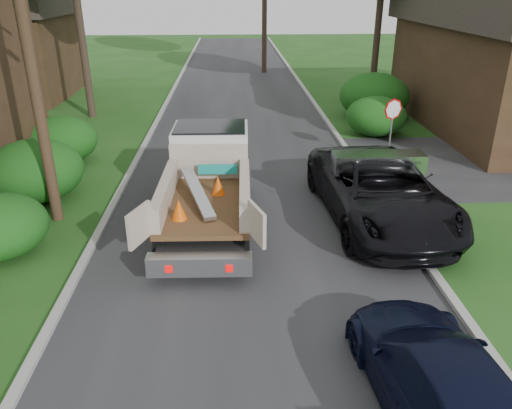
{
  "coord_description": "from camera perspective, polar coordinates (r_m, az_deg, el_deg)",
  "views": [
    {
      "loc": [
        -0.48,
        -8.11,
        6.18
      ],
      "look_at": [
        0.07,
        3.03,
        1.2
      ],
      "focal_mm": 35.0,
      "sensor_mm": 36.0,
      "label": 1
    }
  ],
  "objects": [
    {
      "name": "hedge_left_b",
      "position": [
        16.65,
        -23.9,
        3.58
      ],
      "size": [
        2.86,
        2.86,
        1.87
      ],
      "primitive_type": "ellipsoid",
      "color": "#134610",
      "rests_on": "ground"
    },
    {
      "name": "stop_sign",
      "position": [
        18.56,
        15.3,
        9.49
      ],
      "size": [
        0.71,
        0.32,
        2.48
      ],
      "color": "slate",
      "rests_on": "ground"
    },
    {
      "name": "black_pickup",
      "position": [
        14.27,
        14.01,
        1.57
      ],
      "size": [
        3.37,
        6.63,
        1.79
      ],
      "primitive_type": "imported",
      "rotation": [
        0.0,
        0.0,
        0.06
      ],
      "color": "black",
      "rests_on": "ground"
    },
    {
      "name": "hedge_right_b",
      "position": [
        25.61,
        13.36,
        11.99
      ],
      "size": [
        3.38,
        3.38,
        2.21
      ],
      "primitive_type": "ellipsoid",
      "color": "#134610",
      "rests_on": "ground"
    },
    {
      "name": "utility_pole",
      "position": [
        14.05,
        -24.94,
        17.87
      ],
      "size": [
        2.42,
        1.25,
        10.0
      ],
      "color": "#382619",
      "rests_on": "ground"
    },
    {
      "name": "hedge_right_a",
      "position": [
        22.66,
        13.56,
        9.79
      ],
      "size": [
        2.6,
        2.6,
        1.7
      ],
      "primitive_type": "ellipsoid",
      "color": "#134610",
      "rests_on": "ground"
    },
    {
      "name": "road",
      "position": [
        19.14,
        -1.24,
        5.23
      ],
      "size": [
        8.0,
        90.0,
        0.02
      ],
      "primitive_type": "cube",
      "color": "#28282B",
      "rests_on": "ground"
    },
    {
      "name": "curb_right",
      "position": [
        19.66,
        10.85,
        5.48
      ],
      "size": [
        0.2,
        90.0,
        0.12
      ],
      "primitive_type": "cube",
      "color": "#9E9E99",
      "rests_on": "ground"
    },
    {
      "name": "navy_suv",
      "position": [
        8.44,
        20.46,
        -18.52
      ],
      "size": [
        2.22,
        4.77,
        1.35
      ],
      "primitive_type": "imported",
      "rotation": [
        0.0,
        0.0,
        3.21
      ],
      "color": "black",
      "rests_on": "ground"
    },
    {
      "name": "ground",
      "position": [
        10.21,
        0.45,
        -13.2
      ],
      "size": [
        120.0,
        120.0,
        0.0
      ],
      "primitive_type": "plane",
      "color": "#1D4915",
      "rests_on": "ground"
    },
    {
      "name": "house_left_far",
      "position": [
        32.96,
        -27.22,
        16.1
      ],
      "size": [
        7.56,
        7.56,
        6.0
      ],
      "color": "#362516",
      "rests_on": "ground"
    },
    {
      "name": "hedge_left_c",
      "position": [
        19.91,
        -21.37,
        6.86
      ],
      "size": [
        2.6,
        2.6,
        1.7
      ],
      "primitive_type": "ellipsoid",
      "color": "#134610",
      "rests_on": "ground"
    },
    {
      "name": "flatbed_truck",
      "position": [
        14.15,
        -5.39,
        3.62
      ],
      "size": [
        2.88,
        6.19,
        2.32
      ],
      "rotation": [
        0.0,
        0.0,
        -0.02
      ],
      "color": "black",
      "rests_on": "ground"
    },
    {
      "name": "curb_left",
      "position": [
        19.46,
        -13.45,
        5.05
      ],
      "size": [
        0.2,
        90.0,
        0.12
      ],
      "primitive_type": "cube",
      "color": "#9E9E99",
      "rests_on": "ground"
    }
  ]
}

